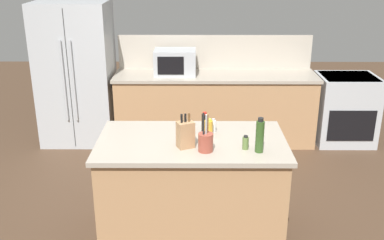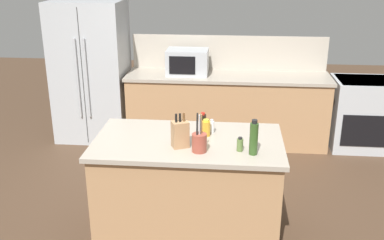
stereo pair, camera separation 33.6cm
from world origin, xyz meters
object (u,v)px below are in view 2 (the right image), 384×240
spice_jar_oregano (240,145)px  soy_sauce_bottle (203,123)px  refrigerator (91,71)px  range_oven (361,113)px  salt_shaker (212,127)px  honey_jar (206,128)px  olive_oil_bottle (254,138)px  microwave (187,62)px  knife_block (180,134)px  utensil_crock (199,142)px

spice_jar_oregano → soy_sauce_bottle: bearing=131.4°
refrigerator → range_oven: (3.59, -0.05, -0.47)m
soy_sauce_bottle → salt_shaker: bearing=-0.7°
soy_sauce_bottle → spice_jar_oregano: soy_sauce_bottle is taller
honey_jar → olive_oil_bottle: bearing=-41.4°
microwave → salt_shaker: bearing=-78.2°
refrigerator → range_oven: refrigerator is taller
refrigerator → microwave: (1.31, -0.05, 0.17)m
knife_block → spice_jar_oregano: (0.49, -0.03, -0.06)m
utensil_crock → honey_jar: 0.34m
range_oven → knife_block: bearing=-131.8°
microwave → spice_jar_oregano: (0.67, -2.38, -0.11)m
knife_block → honey_jar: size_ratio=1.93×
refrigerator → range_oven: size_ratio=2.03×
microwave → spice_jar_oregano: size_ratio=4.58×
knife_block → utensil_crock: size_ratio=0.91×
knife_block → microwave: bearing=70.4°
salt_shaker → utensil_crock: bearing=-100.8°
knife_block → range_oven: bearing=24.3°
honey_jar → soy_sauce_bottle: (-0.03, 0.07, 0.02)m
olive_oil_bottle → honey_jar: bearing=138.6°
salt_shaker → honey_jar: 0.09m
microwave → utensil_crock: size_ratio=1.67×
microwave → olive_oil_bottle: microwave is taller
soy_sauce_bottle → microwave: bearing=99.6°
salt_shaker → spice_jar_oregano: bearing=-56.1°
refrigerator → spice_jar_oregano: (1.98, -2.44, 0.06)m
range_oven → knife_block: knife_block is taller
soy_sauce_bottle → spice_jar_oregano: 0.49m
microwave → spice_jar_oregano: bearing=-74.4°
salt_shaker → range_oven: bearing=47.4°
range_oven → honey_jar: 2.88m
refrigerator → spice_jar_oregano: size_ratio=16.01×
olive_oil_bottle → soy_sauce_bottle: size_ratio=1.56×
utensil_crock → honey_jar: utensil_crock is taller
microwave → soy_sauce_bottle: bearing=-80.4°
refrigerator → microwave: size_ratio=3.50×
utensil_crock → olive_oil_bottle: utensil_crock is taller
salt_shaker → soy_sauce_bottle: size_ratio=0.67×
utensil_crock → knife_block: bearing=154.8°
microwave → soy_sauce_bottle: size_ratio=2.87×
microwave → olive_oil_bottle: (0.77, -2.44, -0.03)m
knife_block → soy_sauce_bottle: bearing=39.9°
refrigerator → utensil_crock: (1.65, -2.48, 0.09)m
knife_block → soy_sauce_bottle: 0.37m
range_oven → honey_jar: size_ratio=6.13×
refrigerator → spice_jar_oregano: bearing=-50.9°
honey_jar → utensil_crock: bearing=-95.6°
refrigerator → olive_oil_bottle: bearing=-50.1°
honey_jar → refrigerator: bearing=128.2°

